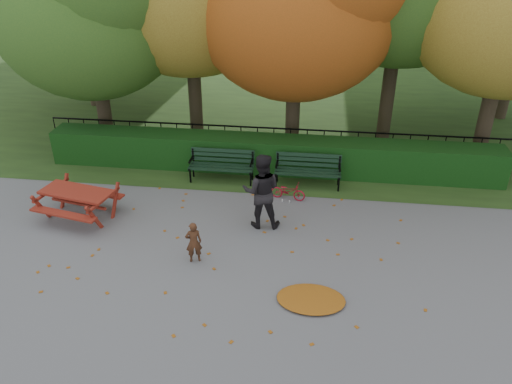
# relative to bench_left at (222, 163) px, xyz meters

# --- Properties ---
(ground) EXTENTS (90.00, 90.00, 0.00)m
(ground) POSITION_rel_bench_left_xyz_m (1.30, -3.70, -0.52)
(ground) COLOR slate
(ground) RESTS_ON ground
(grass_strip) EXTENTS (90.00, 90.00, 0.00)m
(grass_strip) POSITION_rel_bench_left_xyz_m (1.30, 10.30, -0.51)
(grass_strip) COLOR #223917
(grass_strip) RESTS_ON ground
(hedge) EXTENTS (13.00, 0.90, 1.00)m
(hedge) POSITION_rel_bench_left_xyz_m (1.30, 0.80, -0.02)
(hedge) COLOR black
(hedge) RESTS_ON ground
(iron_fence) EXTENTS (14.00, 0.04, 1.02)m
(iron_fence) POSITION_rel_bench_left_xyz_m (1.30, 1.60, 0.02)
(iron_fence) COLOR black
(iron_fence) RESTS_ON ground
(bench_left) EXTENTS (1.80, 0.57, 0.88)m
(bench_left) POSITION_rel_bench_left_xyz_m (0.00, 0.00, 0.00)
(bench_left) COLOR black
(bench_left) RESTS_ON ground
(bench_right) EXTENTS (1.80, 0.57, 0.88)m
(bench_right) POSITION_rel_bench_left_xyz_m (2.40, 0.00, 0.00)
(bench_right) COLOR black
(bench_right) RESTS_ON ground
(picnic_table) EXTENTS (1.99, 1.73, 0.85)m
(picnic_table) POSITION_rel_bench_left_xyz_m (-3.10, -2.45, 0.06)
(picnic_table) COLOR maroon
(picnic_table) RESTS_ON ground
(leaf_pile) EXTENTS (1.38, 0.99, 0.09)m
(leaf_pile) POSITION_rel_bench_left_xyz_m (2.66, -4.82, -0.47)
(leaf_pile) COLOR maroon
(leaf_pile) RESTS_ON ground
(leaf_scatter) EXTENTS (9.00, 5.70, 0.01)m
(leaf_scatter) POSITION_rel_bench_left_xyz_m (1.30, -3.40, -0.51)
(leaf_scatter) COLOR maroon
(leaf_scatter) RESTS_ON ground
(child) EXTENTS (0.41, 0.33, 0.96)m
(child) POSITION_rel_bench_left_xyz_m (0.12, -3.84, -0.04)
(child) COLOR #452616
(child) RESTS_ON ground
(adult) EXTENTS (0.96, 0.78, 1.86)m
(adult) POSITION_rel_bench_left_xyz_m (1.38, -2.22, 0.41)
(adult) COLOR black
(adult) RESTS_ON ground
(bicycle) EXTENTS (0.97, 0.49, 0.48)m
(bicycle) POSITION_rel_bench_left_xyz_m (1.92, -0.88, -0.28)
(bicycle) COLOR #AB0F25
(bicycle) RESTS_ON ground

